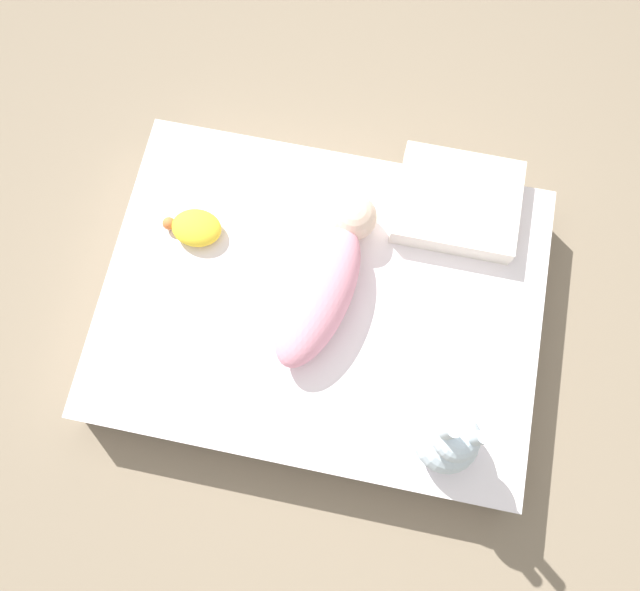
# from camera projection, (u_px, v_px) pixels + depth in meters

# --- Properties ---
(ground_plane) EXTENTS (12.00, 12.00, 0.00)m
(ground_plane) POSITION_uv_depth(u_px,v_px,m) (322.00, 314.00, 1.91)
(ground_plane) COLOR #7A6B56
(bed_mattress) EXTENTS (1.23, 0.92, 0.17)m
(bed_mattress) POSITION_uv_depth(u_px,v_px,m) (322.00, 307.00, 1.83)
(bed_mattress) COLOR white
(bed_mattress) RESTS_ON ground_plane
(swaddled_baby) EXTENTS (0.26, 0.54, 0.14)m
(swaddled_baby) POSITION_uv_depth(u_px,v_px,m) (325.00, 280.00, 1.69)
(swaddled_baby) COLOR pink
(swaddled_baby) RESTS_ON bed_mattress
(pillow) EXTENTS (0.35, 0.29, 0.07)m
(pillow) POSITION_uv_depth(u_px,v_px,m) (457.00, 202.00, 1.79)
(pillow) COLOR white
(pillow) RESTS_ON bed_mattress
(bunny_plush) EXTENTS (0.17, 0.17, 0.34)m
(bunny_plush) POSITION_uv_depth(u_px,v_px,m) (449.00, 439.00, 1.52)
(bunny_plush) COLOR silver
(bunny_plush) RESTS_ON bed_mattress
(turtle_plush) EXTENTS (0.17, 0.11, 0.06)m
(turtle_plush) POSITION_uv_depth(u_px,v_px,m) (195.00, 228.00, 1.77)
(turtle_plush) COLOR yellow
(turtle_plush) RESTS_ON bed_mattress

